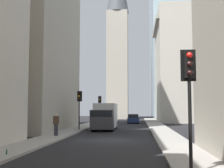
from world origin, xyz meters
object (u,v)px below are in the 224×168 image
Objects in this scene: traffic_light_midblock at (79,101)px; traffic_light_foreground at (189,81)px; pedestrian at (56,123)px; sedan_navy at (133,119)px; traffic_light_far_junction at (100,103)px; discarded_bottle at (7,152)px; delivery_truck at (105,116)px.

traffic_light_foreground is at bearing -158.99° from traffic_light_midblock.
traffic_light_foreground is 15.62m from pedestrian.
traffic_light_far_junction is at bearing 80.32° from sedan_navy.
traffic_light_midblock is at bearing 21.01° from traffic_light_foreground.
traffic_light_far_junction is at bearing 12.03° from traffic_light_foreground.
traffic_light_foreground is (-36.51, -2.53, 2.55)m from sedan_navy.
traffic_light_far_junction is at bearing 0.11° from traffic_light_midblock.
traffic_light_foreground reaches higher than discarded_bottle.
traffic_light_midblock is 2.22× the size of pedestrian.
sedan_navy is 6.08m from traffic_light_far_junction.
traffic_light_foreground is (-21.63, -5.33, 1.76)m from delivery_truck.
traffic_light_foreground is 38.28m from traffic_light_far_junction.
delivery_truck is 22.34m from traffic_light_foreground.
delivery_truck is at bearing 169.35° from sedan_navy.
delivery_truck is 1.55× the size of traffic_light_far_junction.
delivery_truck is 1.54× the size of traffic_light_foreground.
pedestrian reaches higher than discarded_bottle.
traffic_light_far_junction is at bearing -0.67° from pedestrian.
traffic_light_foreground reaches higher than traffic_light_far_junction.
sedan_navy is at bearing -9.21° from discarded_bottle.
discarded_bottle is at bearing -177.79° from pedestrian.
traffic_light_far_junction is (0.93, 5.45, 2.54)m from sedan_navy.
delivery_truck is 1.62× the size of traffic_light_midblock.
traffic_light_far_junction reaches higher than traffic_light_midblock.
discarded_bottle is (-33.08, 5.36, -0.42)m from sedan_navy.
sedan_navy is 24.12m from pedestrian.
delivery_truck is at bearing -8.02° from discarded_bottle.
sedan_navy is 1.08× the size of traffic_light_midblock.
discarded_bottle is (-34.01, -0.09, -2.95)m from traffic_light_far_junction.
traffic_light_midblock is at bearing 0.18° from discarded_bottle.
discarded_bottle is at bearing 170.79° from sedan_navy.
delivery_truck is 3.58× the size of pedestrian.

